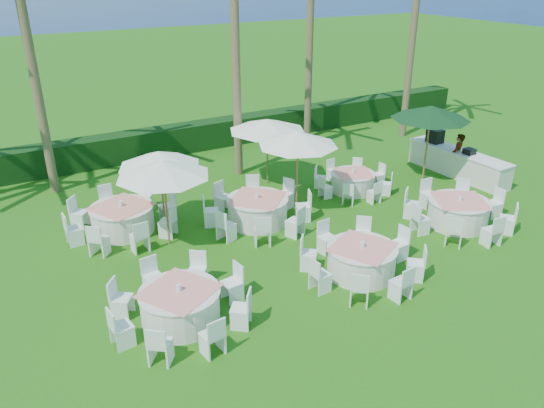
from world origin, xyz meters
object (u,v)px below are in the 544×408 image
at_px(umbrella_a, 163,169).
at_px(umbrella_green, 431,112).
at_px(banquet_table_b, 361,260).
at_px(banquet_table_a, 180,305).
at_px(umbrella_b, 298,138).
at_px(banquet_table_f, 353,181).
at_px(umbrella_d, 267,125).
at_px(staff_person, 457,155).
at_px(banquet_table_d, 123,218).
at_px(banquet_table_e, 257,210).
at_px(banquet_table_c, 458,212).
at_px(buffet_table, 457,162).
at_px(umbrella_c, 159,159).

distance_m(umbrella_a, umbrella_green, 10.51).
xyz_separation_m(banquet_table_b, umbrella_green, (6.52, 4.30, 2.24)).
relative_size(banquet_table_a, umbrella_b, 1.21).
distance_m(banquet_table_a, umbrella_a, 4.38).
relative_size(banquet_table_b, umbrella_green, 1.13).
xyz_separation_m(banquet_table_f, umbrella_d, (-2.39, 2.24, 1.94)).
xyz_separation_m(banquet_table_b, staff_person, (7.86, 3.94, 0.43)).
bearing_deg(umbrella_b, staff_person, -3.76).
bearing_deg(banquet_table_d, banquet_table_b, -49.13).
distance_m(umbrella_d, staff_person, 7.66).
bearing_deg(umbrella_b, banquet_table_e, -171.89).
bearing_deg(banquet_table_d, banquet_table_a, -90.84).
bearing_deg(banquet_table_c, buffet_table, 43.17).
relative_size(banquet_table_b, banquet_table_d, 0.96).
distance_m(banquet_table_b, umbrella_green, 8.12).
distance_m(buffet_table, staff_person, 0.34).
bearing_deg(staff_person, umbrella_a, -23.61).
bearing_deg(banquet_table_e, umbrella_a, 179.22).
bearing_deg(umbrella_c, staff_person, -5.89).
xyz_separation_m(banquet_table_c, umbrella_green, (1.91, 3.49, 2.23)).
distance_m(umbrella_green, staff_person, 2.29).
distance_m(banquet_table_d, umbrella_green, 11.78).
height_order(banquet_table_a, umbrella_a, umbrella_a).
bearing_deg(banquet_table_a, banquet_table_e, 42.29).
xyz_separation_m(banquet_table_a, umbrella_d, (6.02, 6.51, 1.88)).
xyz_separation_m(banquet_table_a, staff_person, (12.90, 3.47, 0.42)).
bearing_deg(umbrella_c, banquet_table_a, -104.97).
xyz_separation_m(banquet_table_b, umbrella_a, (-3.99, 4.22, 2.01)).
bearing_deg(banquet_table_d, banquet_table_f, -6.79).
bearing_deg(umbrella_d, banquet_table_c, -59.52).
height_order(banquet_table_d, umbrella_a, umbrella_a).
xyz_separation_m(banquet_table_a, umbrella_b, (5.73, 3.94, 2.11)).
xyz_separation_m(banquet_table_f, umbrella_green, (3.15, -0.44, 2.30)).
bearing_deg(buffet_table, banquet_table_d, 172.28).
bearing_deg(umbrella_a, buffet_table, -1.12).
xyz_separation_m(banquet_table_f, buffet_table, (4.62, -0.76, 0.17)).
xyz_separation_m(banquet_table_c, umbrella_c, (-8.40, 4.33, 1.97)).
distance_m(banquet_table_c, umbrella_c, 9.65).
distance_m(banquet_table_e, umbrella_green, 7.81).
bearing_deg(banquet_table_d, umbrella_a, -57.46).
height_order(banquet_table_a, buffet_table, buffet_table).
bearing_deg(umbrella_green, banquet_table_b, -146.58).
relative_size(banquet_table_c, umbrella_b, 1.23).
xyz_separation_m(umbrella_b, umbrella_c, (-4.48, 0.73, -0.13)).
xyz_separation_m(banquet_table_e, umbrella_b, (1.66, 0.24, 2.10)).
relative_size(banquet_table_a, buffet_table, 0.76).
distance_m(banquet_table_a, umbrella_b, 7.27).
height_order(umbrella_a, umbrella_d, umbrella_a).
bearing_deg(umbrella_d, banquet_table_e, -124.77).
relative_size(banquet_table_b, umbrella_d, 1.16).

